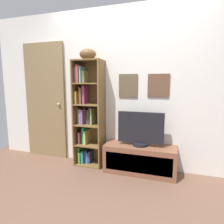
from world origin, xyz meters
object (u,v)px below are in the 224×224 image
object	(u,v)px
door	(45,101)
television	(141,129)
bookshelf	(87,115)
football	(88,54)
tv_stand	(140,159)

from	to	relation	value
door	television	bearing A→B (deg)	-5.50
bookshelf	football	bearing A→B (deg)	-32.92
football	television	bearing A→B (deg)	-2.89
tv_stand	television	distance (m)	0.45
tv_stand	door	xyz separation A→B (m)	(-1.72, 0.17, 0.79)
football	tv_stand	bearing A→B (deg)	-2.97
football	tv_stand	distance (m)	1.74
tv_stand	door	size ratio (longest dim) A/B	0.52
bookshelf	door	size ratio (longest dim) A/B	0.84
football	television	xyz separation A→B (m)	(0.83, -0.04, -1.09)
tv_stand	television	xyz separation A→B (m)	(0.00, 0.00, 0.45)
television	door	world-z (taller)	door
tv_stand	door	distance (m)	1.90
bookshelf	tv_stand	size ratio (longest dim) A/B	1.60
football	television	world-z (taller)	football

